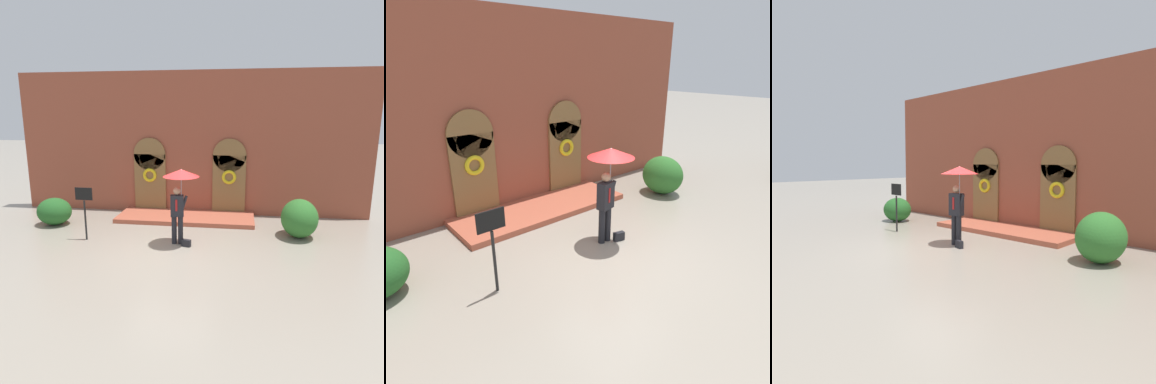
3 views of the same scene
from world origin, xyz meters
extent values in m
plane|color=gray|center=(0.00, 0.00, 0.00)|extent=(80.00, 80.00, 0.00)
cube|color=brown|center=(0.00, 4.20, 2.80)|extent=(14.00, 0.50, 5.60)
cube|color=brown|center=(-1.60, 3.91, 1.20)|extent=(1.30, 0.08, 2.40)
cylinder|color=brown|center=(-1.60, 3.91, 2.40)|extent=(1.30, 0.08, 1.30)
cube|color=brown|center=(1.60, 3.91, 1.20)|extent=(1.30, 0.08, 2.40)
cylinder|color=brown|center=(1.60, 3.91, 2.40)|extent=(1.30, 0.08, 1.30)
torus|color=yellow|center=(-1.60, 3.84, 1.55)|extent=(0.56, 0.12, 0.56)
torus|color=yellow|center=(1.60, 3.84, 1.55)|extent=(0.56, 0.12, 0.56)
cube|color=#AA523A|center=(0.00, 3.05, 0.08)|extent=(5.20, 1.80, 0.16)
cylinder|color=black|center=(0.05, 0.50, 0.45)|extent=(0.16, 0.16, 0.90)
cylinder|color=black|center=(0.25, 0.50, 0.45)|extent=(0.16, 0.16, 0.90)
cube|color=black|center=(0.15, 0.50, 1.23)|extent=(0.44, 0.31, 0.66)
cube|color=#A51919|center=(0.15, 0.37, 1.27)|extent=(0.06, 0.02, 0.36)
sphere|color=#A87A5B|center=(0.15, 0.50, 1.69)|extent=(0.22, 0.22, 0.22)
cylinder|color=black|center=(0.37, 0.50, 1.33)|extent=(0.22, 0.09, 0.46)
cylinder|color=gray|center=(0.28, 0.50, 1.65)|extent=(0.02, 0.02, 0.98)
cone|color=red|center=(0.28, 0.50, 2.25)|extent=(1.10, 1.10, 0.22)
cone|color=white|center=(0.28, 0.50, 2.27)|extent=(0.60, 0.60, 0.20)
cube|color=black|center=(0.46, 0.30, 0.11)|extent=(0.30, 0.19, 0.22)
cylinder|color=black|center=(-2.83, 0.44, 0.65)|extent=(0.06, 0.06, 1.30)
cube|color=black|center=(-2.83, 0.44, 1.52)|extent=(0.56, 0.03, 0.40)
ellipsoid|color=#235B23|center=(-4.66, 1.76, 0.50)|extent=(1.25, 1.10, 0.99)
ellipsoid|color=#2D6B28|center=(4.00, 1.69, 0.63)|extent=(1.18, 1.41, 1.26)
camera|label=1|loc=(2.03, -9.44, 3.97)|focal=32.00mm
camera|label=2|loc=(-5.21, -4.85, 4.22)|focal=32.00mm
camera|label=3|loc=(7.32, -6.61, 2.46)|focal=32.00mm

